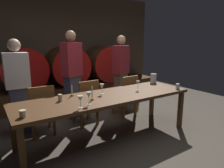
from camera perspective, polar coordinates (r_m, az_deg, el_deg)
name	(u,v)px	position (r m, az deg, el deg)	size (l,w,h in m)	color
ground_plane	(127,138)	(3.46, 4.29, -15.22)	(7.79, 7.79, 0.00)	#4C443A
back_wall	(60,46)	(5.83, -14.65, 10.31)	(5.99, 0.24, 2.85)	brown
barrel_shelf	(69,93)	(5.49, -12.10, -2.44)	(5.39, 0.90, 0.44)	#4C2D16
wine_barrel_left	(23,70)	(5.07, -24.04, 3.78)	(1.00, 0.81, 1.00)	brown
wine_barrel_center	(67,66)	(5.34, -12.70, 4.94)	(1.00, 0.81, 1.00)	#513319
wine_barrel_right	(104,64)	(5.83, -2.32, 5.84)	(1.00, 0.81, 1.00)	#513319
dining_table	(107,99)	(3.21, -1.34, -4.40)	(2.88, 0.86, 0.73)	#4C2D16
chair_left	(41,108)	(3.57, -19.49, -6.50)	(0.41, 0.41, 0.88)	brown
chair_center	(87,100)	(3.81, -7.24, -4.67)	(0.42, 0.42, 0.88)	brown
chair_right	(127,94)	(4.25, 4.22, -2.78)	(0.42, 0.42, 0.88)	brown
guest_left	(18,87)	(3.71, -25.17, -0.79)	(0.39, 0.25, 1.62)	#33384C
guest_center	(72,74)	(4.17, -11.28, 2.76)	(0.44, 0.35, 1.79)	#33384C
guest_right	(121,71)	(4.79, 2.54, 3.71)	(0.44, 0.35, 1.71)	brown
candle_left	(72,93)	(3.23, -11.33, -2.44)	(0.05, 0.05, 0.20)	olive
candle_right	(92,96)	(2.96, -5.69, -3.38)	(0.05, 0.05, 0.23)	olive
pitcher	(153,78)	(4.22, 11.73, 1.61)	(0.13, 0.13, 0.19)	silver
wine_glass_far_left	(80,99)	(2.63, -9.04, -4.22)	(0.08, 0.08, 0.17)	silver
wine_glass_center_left	(89,95)	(2.75, -6.63, -3.20)	(0.08, 0.08, 0.18)	silver
wine_glass_center_right	(102,87)	(3.26, -2.88, -0.77)	(0.07, 0.07, 0.17)	white
wine_glass_far_right	(138,83)	(3.56, 7.40, 0.20)	(0.06, 0.06, 0.17)	silver
cup_left	(23,114)	(2.54, -24.09, -7.73)	(0.08, 0.08, 0.08)	beige
cup_center	(60,98)	(3.01, -14.54, -3.79)	(0.06, 0.06, 0.10)	beige
cup_right	(178,86)	(3.81, 18.21, -0.63)	(0.07, 0.07, 0.10)	silver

